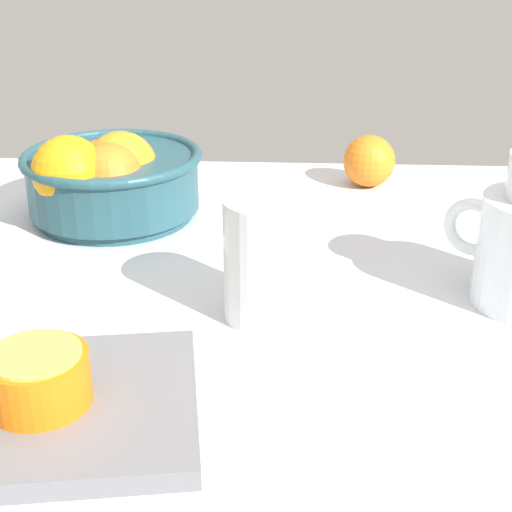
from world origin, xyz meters
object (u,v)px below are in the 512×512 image
(fruit_bowl, at_px, (108,177))
(orange_half_0, at_px, (38,378))
(juice_glass, at_px, (266,266))
(loose_orange_0, at_px, (369,161))
(cutting_board, at_px, (34,410))

(fruit_bowl, xyz_separation_m, orange_half_0, (0.04, -0.41, -0.01))
(juice_glass, bearing_deg, loose_orange_0, 71.32)
(juice_glass, distance_m, cutting_board, 0.24)
(loose_orange_0, bearing_deg, cutting_board, -118.47)
(fruit_bowl, relative_size, juice_glass, 1.87)
(juice_glass, height_order, loose_orange_0, juice_glass)
(fruit_bowl, bearing_deg, orange_half_0, -84.27)
(fruit_bowl, bearing_deg, juice_glass, -49.70)
(juice_glass, distance_m, loose_orange_0, 0.39)
(orange_half_0, xyz_separation_m, loose_orange_0, (0.29, 0.54, -0.00))
(juice_glass, xyz_separation_m, loose_orange_0, (0.13, 0.37, -0.02))
(fruit_bowl, distance_m, loose_orange_0, 0.36)
(fruit_bowl, distance_m, orange_half_0, 0.41)
(loose_orange_0, bearing_deg, fruit_bowl, -157.67)
(cutting_board, xyz_separation_m, orange_half_0, (0.01, -0.00, 0.03))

